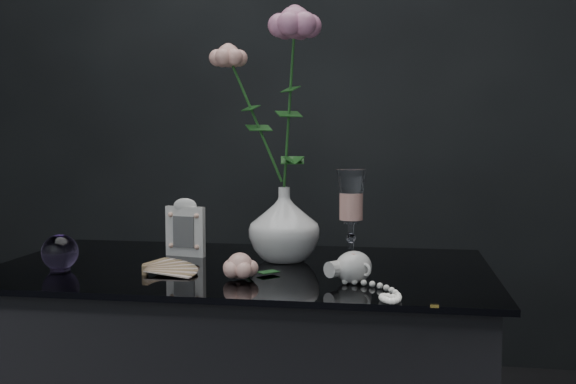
% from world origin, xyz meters
% --- Properties ---
extents(vase, '(0.16, 0.16, 0.16)m').
position_xyz_m(vase, '(0.08, 0.12, 0.84)').
color(vase, white).
rests_on(vase, table).
extents(wine_glass, '(0.08, 0.08, 0.21)m').
position_xyz_m(wine_glass, '(0.23, 0.10, 0.87)').
color(wine_glass, white).
rests_on(wine_glass, table).
extents(picture_frame, '(0.11, 0.09, 0.13)m').
position_xyz_m(picture_frame, '(-0.15, 0.14, 0.83)').
color(picture_frame, silver).
rests_on(picture_frame, table).
extents(paperweight, '(0.10, 0.10, 0.07)m').
position_xyz_m(paperweight, '(-0.36, -0.06, 0.80)').
color(paperweight, '#9171B8').
rests_on(paperweight, table).
extents(paper_fan, '(0.24, 0.20, 0.02)m').
position_xyz_m(paper_fan, '(-0.17, -0.07, 0.77)').
color(paper_fan, beige).
rests_on(paper_fan, table).
extents(loose_rose, '(0.16, 0.18, 0.05)m').
position_xyz_m(loose_rose, '(0.03, -0.09, 0.79)').
color(loose_rose, '#F1AD9C').
rests_on(loose_rose, table).
extents(pearl_jar, '(0.31, 0.31, 0.06)m').
position_xyz_m(pearl_jar, '(0.25, -0.08, 0.79)').
color(pearl_jar, silver).
rests_on(pearl_jar, table).
extents(roses, '(0.23, 0.12, 0.45)m').
position_xyz_m(roses, '(0.06, 0.12, 1.13)').
color(roses, '#F0A596').
rests_on(roses, vase).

